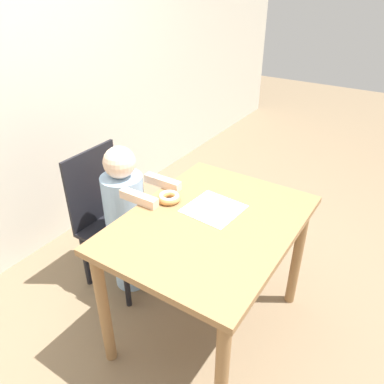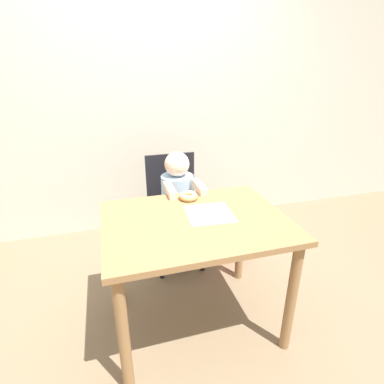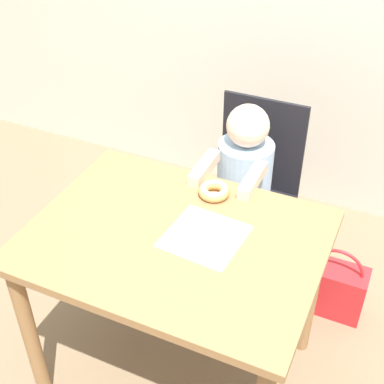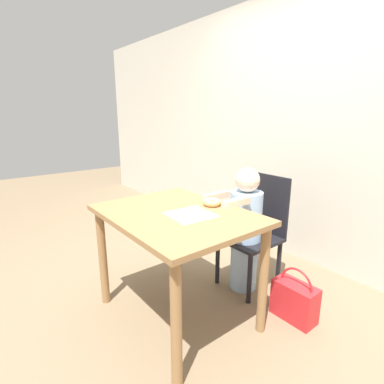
# 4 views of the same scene
# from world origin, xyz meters

# --- Properties ---
(ground_plane) EXTENTS (12.00, 12.00, 0.00)m
(ground_plane) POSITION_xyz_m (0.00, 0.00, 0.00)
(ground_plane) COLOR #7A664C
(dining_table) EXTENTS (1.06, 0.80, 0.78)m
(dining_table) POSITION_xyz_m (0.00, 0.00, 0.66)
(dining_table) COLOR olive
(dining_table) RESTS_ON ground_plane
(chair) EXTENTS (0.42, 0.42, 0.93)m
(chair) POSITION_xyz_m (0.04, 0.76, 0.47)
(chair) COLOR black
(chair) RESTS_ON ground_plane
(child_figure) EXTENTS (0.26, 0.47, 1.01)m
(child_figure) POSITION_xyz_m (0.04, 0.63, 0.51)
(child_figure) COLOR #99BCE0
(child_figure) RESTS_ON ground_plane
(donut) EXTENTS (0.13, 0.13, 0.04)m
(donut) POSITION_xyz_m (0.04, 0.28, 0.80)
(donut) COLOR tan
(donut) RESTS_ON dining_table
(napkin) EXTENTS (0.29, 0.29, 0.00)m
(napkin) POSITION_xyz_m (0.10, 0.04, 0.78)
(napkin) COLOR white
(napkin) RESTS_ON dining_table
(handbag) EXTENTS (0.30, 0.15, 0.39)m
(handbag) POSITION_xyz_m (0.54, 0.62, 0.14)
(handbag) COLOR red
(handbag) RESTS_ON ground_plane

